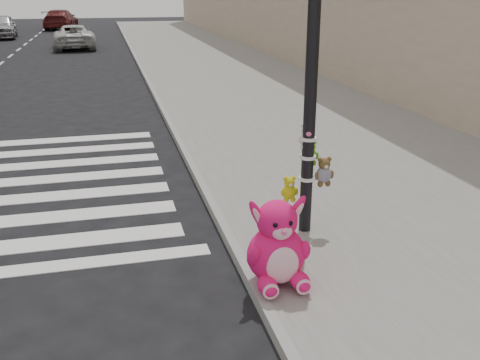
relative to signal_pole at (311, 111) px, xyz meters
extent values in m
plane|color=black|center=(-2.61, -1.81, -1.80)|extent=(120.00, 120.00, 0.00)
cube|color=slate|center=(2.39, 8.19, -1.73)|extent=(7.00, 80.00, 0.14)
cube|color=gray|center=(-1.06, 8.19, -1.73)|extent=(0.12, 80.00, 0.15)
cylinder|color=black|center=(-0.01, -0.01, 0.34)|extent=(0.16, 0.16, 4.00)
cylinder|color=white|center=(-0.01, -0.01, -0.91)|extent=(0.22, 0.22, 0.04)
cylinder|color=white|center=(-0.01, -0.01, -0.61)|extent=(0.22, 0.22, 0.04)
cylinder|color=white|center=(-0.01, -0.01, -0.36)|extent=(0.22, 0.22, 0.04)
ellipsoid|color=#F8146B|center=(-1.00, -1.50, -1.57)|extent=(0.22, 0.35, 0.19)
ellipsoid|color=#F8146B|center=(-0.62, -1.50, -1.57)|extent=(0.22, 0.35, 0.19)
ellipsoid|color=#F8146B|center=(-0.81, -1.21, -1.33)|extent=(0.67, 0.57, 0.67)
ellipsoid|color=#F9BFD1|center=(-0.81, -1.44, -1.35)|extent=(0.37, 0.13, 0.44)
sphere|color=#F8146B|center=(-0.81, -1.21, -0.92)|extent=(0.46, 0.46, 0.46)
ellipsoid|color=#F8146B|center=(-1.02, -1.19, -0.85)|extent=(0.32, 0.10, 0.46)
ellipsoid|color=#F8146B|center=(-0.61, -1.19, -0.85)|extent=(0.32, 0.10, 0.46)
imported|color=silver|center=(-4.09, 26.02, -1.15)|extent=(2.48, 4.82, 1.30)
imported|color=maroon|center=(-5.76, 41.63, -1.03)|extent=(2.71, 5.54, 1.55)
imported|color=#B0B1B5|center=(-9.11, 33.84, -1.02)|extent=(2.23, 4.76, 1.58)
camera|label=1|loc=(-2.50, -6.30, 1.49)|focal=40.00mm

